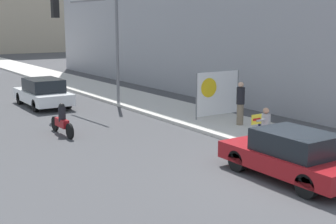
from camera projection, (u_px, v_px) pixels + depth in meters
ground_plane at (283, 179)px, 13.11m from camera, size 160.00×160.00×0.00m
sidewalk_curb at (127, 97)px, 27.11m from camera, size 3.37×90.00×0.14m
seated_protester at (267, 124)px, 16.51m from camera, size 0.96×0.77×1.24m
jogger_on_sidewalk at (240, 103)px, 19.33m from camera, size 0.34×0.34×1.80m
pedestrian_behind at (211, 94)px, 22.17m from camera, size 0.34×0.34×1.67m
protest_banner at (217, 93)px, 20.95m from camera, size 2.43×0.06×2.05m
traffic_light_pole at (95, 31)px, 23.44m from camera, size 3.62×3.39×5.55m
parked_car_curbside at (292, 155)px, 13.03m from camera, size 1.82×4.16×1.39m
car_on_road_nearest at (43, 93)px, 24.35m from camera, size 1.88×4.36×1.48m
motorcycle_on_road at (62, 121)px, 18.21m from camera, size 0.28×2.20×1.27m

